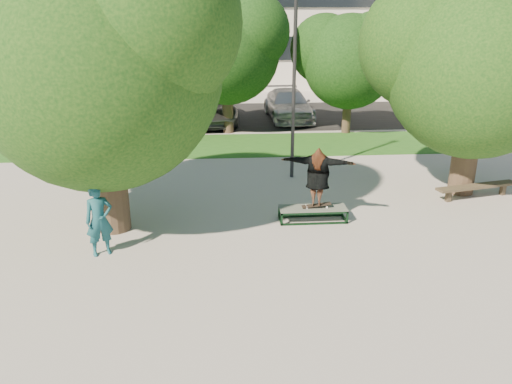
{
  "coord_description": "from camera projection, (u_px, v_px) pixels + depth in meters",
  "views": [
    {
      "loc": [
        -1.46,
        -11.11,
        5.24
      ],
      "look_at": [
        -0.56,
        0.6,
        1.05
      ],
      "focal_mm": 35.0,
      "sensor_mm": 36.0,
      "label": 1
    }
  ],
  "objects": [
    {
      "name": "side_building",
      "position": [
        511.0,
        34.0,
        32.92
      ],
      "size": [
        15.0,
        10.0,
        8.0
      ],
      "primitive_type": "cube",
      "color": "beige",
      "rests_on": "ground"
    },
    {
      "name": "tree_left",
      "position": [
        94.0,
        52.0,
        11.53
      ],
      "size": [
        6.96,
        5.95,
        7.12
      ],
      "color": "#38281E",
      "rests_on": "ground"
    },
    {
      "name": "asphalt_strip",
      "position": [
        245.0,
        116.0,
        27.33
      ],
      "size": [
        40.0,
        8.0,
        0.01
      ],
      "primitive_type": "cube",
      "color": "black",
      "rests_on": "ground"
    },
    {
      "name": "lamppost",
      "position": [
        294.0,
        83.0,
        16.01
      ],
      "size": [
        0.25,
        0.15,
        6.11
      ],
      "color": "#2D2D30",
      "rests_on": "ground"
    },
    {
      "name": "ground",
      "position": [
        281.0,
        240.0,
        12.3
      ],
      "size": [
        120.0,
        120.0,
        0.0
      ],
      "primitive_type": "plane",
      "color": "#AAA29C",
      "rests_on": "ground"
    },
    {
      "name": "grass_strip",
      "position": [
        276.0,
        144.0,
        21.29
      ],
      "size": [
        30.0,
        4.0,
        0.02
      ],
      "primitive_type": "cube",
      "color": "#1B4D16",
      "rests_on": "ground"
    },
    {
      "name": "car_dark",
      "position": [
        158.0,
        105.0,
        26.27
      ],
      "size": [
        2.24,
        4.81,
        1.53
      ],
      "primitive_type": "imported",
      "rotation": [
        0.0,
        0.0,
        0.14
      ],
      "color": "black",
      "rests_on": "asphalt_strip"
    },
    {
      "name": "car_grey",
      "position": [
        207.0,
        106.0,
        25.41
      ],
      "size": [
        3.16,
        6.07,
        1.63
      ],
      "primitive_type": "imported",
      "rotation": [
        0.0,
        0.0,
        0.08
      ],
      "color": "#56575B",
      "rests_on": "asphalt_strip"
    },
    {
      "name": "bg_tree_mid",
      "position": [
        225.0,
        44.0,
        22.22
      ],
      "size": [
        5.76,
        4.92,
        6.24
      ],
      "color": "#38281E",
      "rests_on": "ground"
    },
    {
      "name": "bg_tree_right",
      "position": [
        348.0,
        56.0,
        22.31
      ],
      "size": [
        5.04,
        4.31,
        5.43
      ],
      "color": "#38281E",
      "rests_on": "ground"
    },
    {
      "name": "bench",
      "position": [
        477.0,
        187.0,
        14.97
      ],
      "size": [
        2.7,
        0.94,
        0.41
      ],
      "rotation": [
        0.0,
        0.0,
        0.22
      ],
      "color": "#453A29",
      "rests_on": "ground"
    },
    {
      "name": "skater_rig",
      "position": [
        318.0,
        177.0,
        13.03
      ],
      "size": [
        2.0,
        1.11,
        1.65
      ],
      "rotation": [
        0.0,
        0.0,
        2.82
      ],
      "color": "white",
      "rests_on": "grind_box"
    },
    {
      "name": "tree_right",
      "position": [
        475.0,
        57.0,
        14.25
      ],
      "size": [
        6.24,
        5.33,
        6.51
      ],
      "color": "#38281E",
      "rests_on": "ground"
    },
    {
      "name": "grind_box",
      "position": [
        313.0,
        214.0,
        13.38
      ],
      "size": [
        1.8,
        0.6,
        0.38
      ],
      "color": "black",
      "rests_on": "ground"
    },
    {
      "name": "car_silver_b",
      "position": [
        288.0,
        105.0,
        26.23
      ],
      "size": [
        2.31,
        5.29,
        1.51
      ],
      "primitive_type": "imported",
      "rotation": [
        0.0,
        0.0,
        0.04
      ],
      "color": "#BCBCC1",
      "rests_on": "asphalt_strip"
    },
    {
      "name": "bystander",
      "position": [
        99.0,
        220.0,
        11.29
      ],
      "size": [
        0.73,
        0.62,
        1.7
      ],
      "primitive_type": "imported",
      "rotation": [
        0.0,
        0.0,
        0.42
      ],
      "color": "#164B56",
      "rests_on": "ground"
    },
    {
      "name": "bg_tree_left",
      "position": [
        95.0,
        52.0,
        20.97
      ],
      "size": [
        5.28,
        4.51,
        5.77
      ],
      "color": "#38281E",
      "rests_on": "ground"
    },
    {
      "name": "car_silver_a",
      "position": [
        105.0,
        110.0,
        24.4
      ],
      "size": [
        2.43,
        5.02,
        1.65
      ],
      "primitive_type": "imported",
      "rotation": [
        0.0,
        0.0,
        0.1
      ],
      "color": "silver",
      "rests_on": "asphalt_strip"
    }
  ]
}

